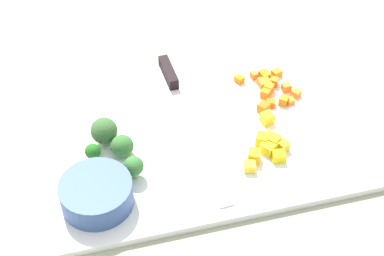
% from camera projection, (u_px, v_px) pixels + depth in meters
% --- Properties ---
extents(ground_plane, '(4.00, 4.00, 0.00)m').
position_uv_depth(ground_plane, '(192.00, 138.00, 0.91)').
color(ground_plane, '#969B82').
extents(cutting_board, '(0.53, 0.35, 0.01)m').
position_uv_depth(cutting_board, '(192.00, 135.00, 0.90)').
color(cutting_board, white).
rests_on(cutting_board, ground_plane).
extents(prep_bowl, '(0.10, 0.10, 0.04)m').
position_uv_depth(prep_bowl, '(96.00, 194.00, 0.78)').
color(prep_bowl, '#385391').
rests_on(prep_bowl, cutting_board).
extents(chef_knife, '(0.04, 0.34, 0.02)m').
position_uv_depth(chef_knife, '(179.00, 98.00, 0.94)').
color(chef_knife, silver).
rests_on(chef_knife, cutting_board).
extents(carrot_dice_0, '(0.02, 0.02, 0.01)m').
position_uv_depth(carrot_dice_0, '(277.00, 73.00, 0.99)').
color(carrot_dice_0, orange).
rests_on(carrot_dice_0, cutting_board).
extents(carrot_dice_1, '(0.01, 0.01, 0.01)m').
position_uv_depth(carrot_dice_1, '(290.00, 101.00, 0.94)').
color(carrot_dice_1, orange).
rests_on(carrot_dice_1, cutting_board).
extents(carrot_dice_2, '(0.02, 0.02, 0.01)m').
position_uv_depth(carrot_dice_2, '(265.00, 94.00, 0.95)').
color(carrot_dice_2, orange).
rests_on(carrot_dice_2, cutting_board).
extents(carrot_dice_3, '(0.01, 0.01, 0.01)m').
position_uv_depth(carrot_dice_3, '(254.00, 75.00, 0.99)').
color(carrot_dice_3, orange).
rests_on(carrot_dice_3, cutting_board).
extents(carrot_dice_4, '(0.02, 0.02, 0.01)m').
position_uv_depth(carrot_dice_4, '(274.00, 82.00, 0.97)').
color(carrot_dice_4, orange).
rests_on(carrot_dice_4, cutting_board).
extents(carrot_dice_5, '(0.02, 0.02, 0.01)m').
position_uv_depth(carrot_dice_5, '(264.00, 83.00, 0.97)').
color(carrot_dice_5, orange).
rests_on(carrot_dice_5, cutting_board).
extents(carrot_dice_6, '(0.02, 0.02, 0.01)m').
position_uv_depth(carrot_dice_6, '(265.00, 75.00, 0.99)').
color(carrot_dice_6, orange).
rests_on(carrot_dice_6, cutting_board).
extents(carrot_dice_7, '(0.02, 0.02, 0.01)m').
position_uv_depth(carrot_dice_7, '(239.00, 79.00, 0.98)').
color(carrot_dice_7, orange).
rests_on(carrot_dice_7, cutting_board).
extents(carrot_dice_8, '(0.02, 0.02, 0.01)m').
position_uv_depth(carrot_dice_8, '(284.00, 101.00, 0.94)').
color(carrot_dice_8, orange).
rests_on(carrot_dice_8, cutting_board).
extents(carrot_dice_9, '(0.02, 0.01, 0.01)m').
position_uv_depth(carrot_dice_9, '(286.00, 88.00, 0.96)').
color(carrot_dice_9, orange).
rests_on(carrot_dice_9, cutting_board).
extents(carrot_dice_10, '(0.02, 0.02, 0.01)m').
position_uv_depth(carrot_dice_10, '(296.00, 93.00, 0.95)').
color(carrot_dice_10, orange).
rests_on(carrot_dice_10, cutting_board).
extents(carrot_dice_11, '(0.02, 0.02, 0.01)m').
position_uv_depth(carrot_dice_11, '(271.00, 103.00, 0.94)').
color(carrot_dice_11, orange).
rests_on(carrot_dice_11, cutting_board).
extents(carrot_dice_12, '(0.02, 0.02, 0.02)m').
position_uv_depth(carrot_dice_12, '(264.00, 108.00, 0.93)').
color(carrot_dice_12, orange).
rests_on(carrot_dice_12, cutting_board).
extents(carrot_dice_13, '(0.02, 0.02, 0.02)m').
position_uv_depth(carrot_dice_13, '(269.00, 88.00, 0.96)').
color(carrot_dice_13, orange).
rests_on(carrot_dice_13, cutting_board).
extents(pepper_dice_0, '(0.02, 0.02, 0.02)m').
position_uv_depth(pepper_dice_0, '(254.00, 156.00, 0.85)').
color(pepper_dice_0, yellow).
rests_on(pepper_dice_0, cutting_board).
extents(pepper_dice_1, '(0.03, 0.03, 0.02)m').
position_uv_depth(pepper_dice_1, '(272.00, 140.00, 0.87)').
color(pepper_dice_1, yellow).
rests_on(pepper_dice_1, cutting_board).
extents(pepper_dice_2, '(0.03, 0.03, 0.02)m').
position_uv_depth(pepper_dice_2, '(269.00, 147.00, 0.86)').
color(pepper_dice_2, yellow).
rests_on(pepper_dice_2, cutting_board).
extents(pepper_dice_3, '(0.02, 0.02, 0.02)m').
position_uv_depth(pepper_dice_3, '(279.00, 156.00, 0.85)').
color(pepper_dice_3, yellow).
rests_on(pepper_dice_3, cutting_board).
extents(pepper_dice_4, '(0.02, 0.02, 0.02)m').
position_uv_depth(pepper_dice_4, '(283.00, 146.00, 0.87)').
color(pepper_dice_4, yellow).
rests_on(pepper_dice_4, cutting_board).
extents(pepper_dice_5, '(0.02, 0.02, 0.01)m').
position_uv_depth(pepper_dice_5, '(250.00, 167.00, 0.84)').
color(pepper_dice_5, yellow).
rests_on(pepper_dice_5, cutting_board).
extents(pepper_dice_6, '(0.02, 0.02, 0.02)m').
position_uv_depth(pepper_dice_6, '(267.00, 118.00, 0.91)').
color(pepper_dice_6, yellow).
rests_on(pepper_dice_6, cutting_board).
extents(pepper_dice_7, '(0.03, 0.03, 0.02)m').
position_uv_depth(pepper_dice_7, '(262.00, 140.00, 0.87)').
color(pepper_dice_7, yellow).
rests_on(pepper_dice_7, cutting_board).
extents(broccoli_floret_0, '(0.04, 0.04, 0.04)m').
position_uv_depth(broccoli_floret_0, '(122.00, 146.00, 0.85)').
color(broccoli_floret_0, '#84C269').
rests_on(broccoli_floret_0, cutting_board).
extents(broccoli_floret_1, '(0.04, 0.04, 0.05)m').
position_uv_depth(broccoli_floret_1, '(104.00, 131.00, 0.86)').
color(broccoli_floret_1, '#84B469').
rests_on(broccoli_floret_1, cutting_board).
extents(broccoli_floret_2, '(0.02, 0.02, 0.03)m').
position_uv_depth(broccoli_floret_2, '(93.00, 152.00, 0.85)').
color(broccoli_floret_2, '#93B05F').
rests_on(broccoli_floret_2, cutting_board).
extents(broccoli_floret_3, '(0.03, 0.03, 0.04)m').
position_uv_depth(broccoli_floret_3, '(134.00, 166.00, 0.82)').
color(broccoli_floret_3, '#86BB5E').
rests_on(broccoli_floret_3, cutting_board).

